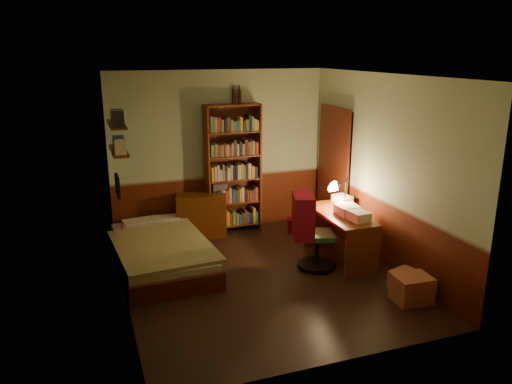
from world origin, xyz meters
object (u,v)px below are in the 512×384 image
object	(u,v)px
desk	(339,236)
office_chair	(317,236)
bookshelf	(233,169)
mini_stereo	(220,187)
desk_lamp	(346,184)
dresser	(201,215)
bed	(160,242)
cardboard_box_b	(405,280)
cardboard_box_a	(412,289)

from	to	relation	value
desk	office_chair	world-z (taller)	office_chair
bookshelf	office_chair	bearing A→B (deg)	-73.32
mini_stereo	desk_lamp	xyz separation A→B (m)	(1.53, -1.37, 0.25)
dresser	desk	world-z (taller)	dresser
bed	bookshelf	bearing A→B (deg)	34.07
bed	cardboard_box_b	distance (m)	3.28
bookshelf	cardboard_box_a	bearing A→B (deg)	-70.06
mini_stereo	desk	size ratio (longest dim) A/B	0.19
mini_stereo	desk_lamp	bearing A→B (deg)	-37.47
bed	desk_lamp	distance (m)	2.78
office_chair	dresser	bearing A→B (deg)	143.17
dresser	desk_lamp	size ratio (longest dim) A/B	1.21
desk	desk_lamp	distance (m)	0.78
desk	desk_lamp	bearing A→B (deg)	53.86
bookshelf	cardboard_box_a	distance (m)	3.43
desk_lamp	cardboard_box_a	world-z (taller)	desk_lamp
cardboard_box_a	cardboard_box_b	world-z (taller)	cardboard_box_a
dresser	mini_stereo	distance (m)	0.55
bookshelf	cardboard_box_b	distance (m)	3.23
desk_lamp	cardboard_box_b	world-z (taller)	desk_lamp
bookshelf	cardboard_box_b	bearing A→B (deg)	-66.10
dresser	desk	distance (m)	2.26
cardboard_box_a	cardboard_box_b	bearing A→B (deg)	69.28
cardboard_box_a	dresser	bearing A→B (deg)	121.73
dresser	office_chair	world-z (taller)	office_chair
mini_stereo	bookshelf	xyz separation A→B (m)	(0.22, -0.04, 0.28)
bookshelf	cardboard_box_b	size ratio (longest dim) A/B	6.11
desk_lamp	office_chair	size ratio (longest dim) A/B	0.70
bed	dresser	distance (m)	1.21
desk	dresser	bearing A→B (deg)	136.78
office_chair	cardboard_box_a	xyz separation A→B (m)	(0.64, -1.25, -0.30)
desk_lamp	cardboard_box_a	bearing A→B (deg)	-75.89
bookshelf	desk_lamp	bearing A→B (deg)	-48.01
dresser	office_chair	xyz separation A→B (m)	(1.20, -1.72, 0.12)
bed	desk_lamp	xyz separation A→B (m)	(2.67, -0.33, 0.69)
bed	office_chair	xyz separation A→B (m)	(2.00, -0.82, 0.14)
dresser	cardboard_box_a	bearing A→B (deg)	-45.51
desk	cardboard_box_b	size ratio (longest dim) A/B	3.77
desk	cardboard_box_a	size ratio (longest dim) A/B	2.99
office_chair	cardboard_box_a	distance (m)	1.44
cardboard_box_a	mini_stereo	bearing A→B (deg)	115.73
cardboard_box_b	office_chair	bearing A→B (deg)	128.00
dresser	cardboard_box_b	size ratio (longest dim) A/B	2.28
dresser	cardboard_box_a	distance (m)	3.50
mini_stereo	office_chair	size ratio (longest dim) A/B	0.26
desk	cardboard_box_b	distance (m)	1.18
dresser	cardboard_box_b	world-z (taller)	dresser
dresser	desk	xyz separation A→B (m)	(1.63, -1.57, -0.00)
cardboard_box_a	bookshelf	bearing A→B (deg)	112.64
dresser	cardboard_box_a	xyz separation A→B (m)	(1.84, -2.98, -0.18)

